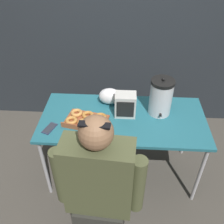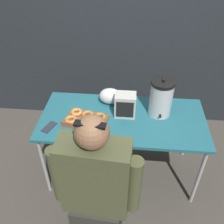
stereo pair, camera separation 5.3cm
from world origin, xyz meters
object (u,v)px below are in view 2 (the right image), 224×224
at_px(coffee_urn, 161,98).
at_px(cell_phone, 49,127).
at_px(donut_box, 85,119).
at_px(space_heater, 125,105).
at_px(person_seated, 96,191).

relative_size(coffee_urn, cell_phone, 2.31).
height_order(donut_box, coffee_urn, coffee_urn).
height_order(coffee_urn, space_heater, coffee_urn).
bearing_deg(coffee_urn, space_heater, -170.71).
distance_m(coffee_urn, person_seated, 0.96).
bearing_deg(space_heater, donut_box, -159.66).
xyz_separation_m(donut_box, person_seated, (0.17, -0.60, -0.15)).
bearing_deg(coffee_urn, cell_phone, -163.32).
xyz_separation_m(coffee_urn, person_seated, (-0.47, -0.77, -0.30)).
xyz_separation_m(donut_box, coffee_urn, (0.64, 0.17, 0.15)).
relative_size(coffee_urn, person_seated, 0.28).
bearing_deg(space_heater, cell_phone, -159.91).
bearing_deg(person_seated, coffee_urn, -117.02).
bearing_deg(space_heater, person_seated, -103.00).
bearing_deg(donut_box, coffee_urn, 27.54).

